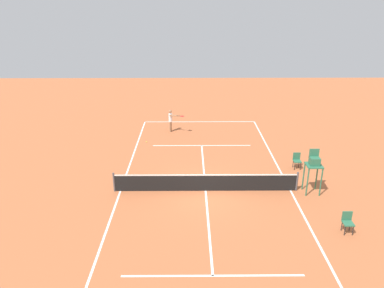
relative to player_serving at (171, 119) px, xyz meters
name	(u,v)px	position (x,y,z in m)	size (l,w,h in m)	color
ground_plane	(206,191)	(-2.25, 9.43, -1.03)	(60.00, 60.00, 0.00)	#B76038
court_lines	(206,191)	(-2.25, 9.43, -1.02)	(9.19, 23.79, 0.01)	white
tennis_net	(206,182)	(-2.25, 9.43, -0.53)	(9.79, 0.10, 1.07)	#4C4C51
player_serving	(171,119)	(0.00, 0.00, 0.00)	(1.23, 0.82, 1.72)	#9E704C
tennis_ball	(146,142)	(1.68, 2.25, -0.99)	(0.07, 0.07, 0.07)	#CCE033
umpire_chair	(314,165)	(-7.80, 9.63, 0.58)	(0.80, 0.80, 2.41)	#2D6B4C
courtside_chair_near	(348,221)	(-8.28, 13.21, -0.49)	(0.44, 0.46, 0.95)	#262626
courtside_chair_mid	(297,160)	(-7.85, 6.62, -0.49)	(0.44, 0.46, 0.95)	#262626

